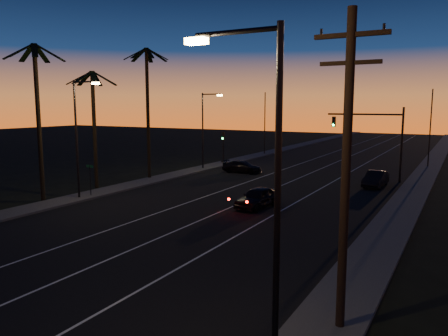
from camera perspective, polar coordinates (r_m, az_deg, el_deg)
The scene contains 21 objects.
road at distance 37.10m, azimuth 5.16°, elevation -2.95°, with size 20.00×170.00×0.01m, color black.
sidewalk_left at distance 42.80m, azimuth -8.66°, elevation -1.42°, with size 2.40×170.00×0.16m, color #393836.
sidewalk_right at distance 34.21m, azimuth 22.61°, elevation -4.39°, with size 2.40×170.00×0.16m, color #393836.
lane_stripe_left at distance 38.39m, azimuth 1.07°, elevation -2.52°, with size 0.12×160.00×0.01m, color silver.
lane_stripe_mid at distance 36.91m, azimuth 5.87°, elevation -3.00°, with size 0.12×160.00×0.01m, color silver.
lane_stripe_right at distance 35.70m, azimuth 11.05°, elevation -3.50°, with size 0.12×160.00×0.01m, color silver.
palm_near at distance 34.66m, azimuth -23.15°, elevation 7.40°, with size 4.25×4.16×11.53m.
palm_mid at distance 39.07m, azimuth -16.64°, elevation 6.53°, with size 4.25×4.16×10.03m.
palm_far at distance 42.83m, azimuth -9.95°, elevation 8.68°, with size 4.25×4.16×12.53m.
streetlight_left_near at distance 34.55m, azimuth -18.43°, elevation 4.73°, with size 2.55×0.26×9.00m.
streetlight_left_far at distance 48.54m, azimuth -2.49°, elevation 5.71°, with size 2.55×0.26×8.50m.
streetlight_right_near at distance 10.30m, azimuth 5.49°, elevation -2.13°, with size 2.55×0.26×9.00m.
street_sign at distance 35.68m, azimuth -17.09°, elevation -1.04°, with size 0.70×0.06×2.60m.
utility_pole at distance 13.78m, azimuth 15.66°, elevation 0.19°, with size 2.20×0.28×10.00m.
signal_mast at distance 44.01m, azimuth 19.21°, elevation 4.65°, with size 7.10×0.41×7.00m.
signal_post at distance 49.79m, azimuth -0.11°, elevation 3.28°, with size 0.28×0.37×4.20m.
far_pole_left at distance 63.78m, azimuth 5.35°, elevation 5.77°, with size 0.14×0.14×9.00m, color black.
far_pole_right at distance 55.48m, azimuth 25.34°, elevation 4.67°, with size 0.14×0.14×9.00m, color black.
lead_car at distance 30.88m, azimuth 4.39°, elevation -3.85°, with size 2.16×4.83×1.43m.
right_car at distance 40.86m, azimuth 19.20°, elevation -1.35°, with size 1.69×4.29×1.39m.
cross_car at distance 46.68m, azimuth 2.39°, elevation 0.17°, with size 4.42×1.93×1.27m.
Camera 1 is at (14.76, -3.28, 7.16)m, focal length 35.00 mm.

